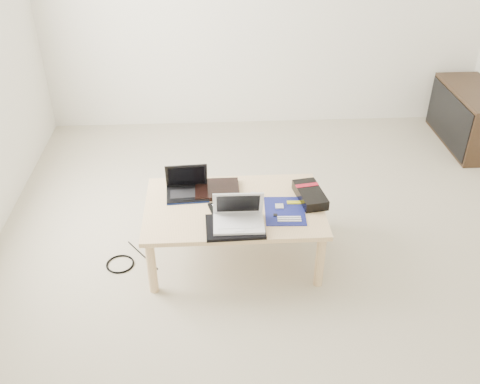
{
  "coord_description": "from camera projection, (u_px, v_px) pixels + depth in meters",
  "views": [
    {
      "loc": [
        -0.5,
        -2.73,
        2.27
      ],
      "look_at": [
        -0.34,
        -0.02,
        0.5
      ],
      "focal_mm": 40.0,
      "sensor_mm": 36.0,
      "label": 1
    }
  ],
  "objects": [
    {
      "name": "white_laptop",
      "position": [
        238.0,
        216.0,
        3.1
      ],
      "size": [
        0.29,
        0.21,
        0.2
      ],
      "color": "white",
      "rests_on": "neoprene_sleeve"
    },
    {
      "name": "remote",
      "position": [
        250.0,
        203.0,
        3.31
      ],
      "size": [
        0.13,
        0.23,
        0.02
      ],
      "color": "silver",
      "rests_on": "coffee_table"
    },
    {
      "name": "motherboard",
      "position": [
        285.0,
        211.0,
        3.24
      ],
      "size": [
        0.26,
        0.31,
        0.01
      ],
      "color": "#0C144D",
      "rests_on": "coffee_table"
    },
    {
      "name": "floor_cable_trail",
      "position": [
        143.0,
        255.0,
        3.51
      ],
      "size": [
        0.23,
        0.3,
        0.01
      ],
      "primitive_type": "cylinder",
      "rotation": [
        1.57,
        0.0,
        0.64
      ],
      "color": "black",
      "rests_on": "ground"
    },
    {
      "name": "gpu_box",
      "position": [
        310.0,
        195.0,
        3.34
      ],
      "size": [
        0.19,
        0.31,
        0.07
      ],
      "color": "black",
      "rests_on": "coffee_table"
    },
    {
      "name": "book",
      "position": [
        217.0,
        189.0,
        3.43
      ],
      "size": [
        0.28,
        0.23,
        0.03
      ],
      "color": "black",
      "rests_on": "coffee_table"
    },
    {
      "name": "neoprene_sleeve",
      "position": [
        235.0,
        227.0,
        3.1
      ],
      "size": [
        0.35,
        0.26,
        0.02
      ],
      "primitive_type": "cube",
      "rotation": [
        0.0,
        0.0,
        0.03
      ],
      "color": "black",
      "rests_on": "coffee_table"
    },
    {
      "name": "media_cabinet",
      "position": [
        470.0,
        117.0,
        4.71
      ],
      "size": [
        0.41,
        0.9,
        0.5
      ],
      "color": "#372416",
      "rests_on": "ground"
    },
    {
      "name": "cable_coil",
      "position": [
        223.0,
        210.0,
        3.25
      ],
      "size": [
        0.14,
        0.14,
        0.01
      ],
      "primitive_type": "torus",
      "rotation": [
        0.0,
        0.0,
        -0.36
      ],
      "color": "black",
      "rests_on": "coffee_table"
    },
    {
      "name": "netbook",
      "position": [
        187.0,
        188.0,
        3.39
      ],
      "size": [
        0.28,
        0.21,
        0.19
      ],
      "color": "black",
      "rests_on": "coffee_table"
    },
    {
      "name": "floor_cable_coil",
      "position": [
        120.0,
        264.0,
        3.44
      ],
      "size": [
        0.21,
        0.21,
        0.01
      ],
      "primitive_type": "torus",
      "rotation": [
        0.0,
        0.0,
        0.21
      ],
      "color": "black",
      "rests_on": "ground"
    },
    {
      "name": "tablet",
      "position": [
        231.0,
        209.0,
        3.26
      ],
      "size": [
        0.28,
        0.24,
        0.01
      ],
      "color": "black",
      "rests_on": "coffee_table"
    },
    {
      "name": "coffee_table",
      "position": [
        234.0,
        212.0,
        3.33
      ],
      "size": [
        1.1,
        0.7,
        0.4
      ],
      "color": "#E4BB89",
      "rests_on": "ground"
    },
    {
      "name": "ground",
      "position": [
        291.0,
        252.0,
        3.55
      ],
      "size": [
        4.0,
        4.0,
        0.0
      ],
      "primitive_type": "plane",
      "color": "beige",
      "rests_on": "ground"
    }
  ]
}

